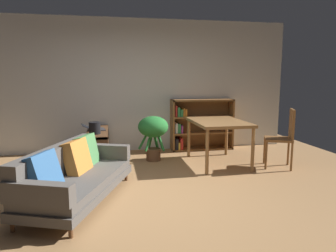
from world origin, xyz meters
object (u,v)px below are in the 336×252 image
object	(u,v)px
open_laptop	(94,128)
bookshelf	(198,125)
dining_table	(218,125)
potted_floor_plant	(153,130)
fabric_couch	(74,174)
desk_speaker	(95,128)
dining_chair_near	(284,135)
media_console	(98,146)

from	to	relation	value
open_laptop	bookshelf	xyz separation A→B (m)	(2.12, 0.51, -0.07)
dining_table	potted_floor_plant	bearing A→B (deg)	158.84
fabric_couch	desk_speaker	size ratio (longest dim) A/B	9.83
open_laptop	dining_chair_near	distance (m)	3.34
dining_table	bookshelf	xyz separation A→B (m)	(-0.03, 1.16, -0.16)
dining_table	media_console	bearing A→B (deg)	164.53
open_laptop	fabric_couch	bearing A→B (deg)	-94.95
fabric_couch	potted_floor_plant	world-z (taller)	potted_floor_plant
media_console	dining_table	xyz separation A→B (m)	(2.10, -0.58, 0.41)
desk_speaker	potted_floor_plant	xyz separation A→B (m)	(1.03, 0.18, -0.10)
fabric_couch	open_laptop	world-z (taller)	fabric_couch
potted_floor_plant	dining_table	size ratio (longest dim) A/B	0.66
desk_speaker	bookshelf	bearing A→B (deg)	23.67
desk_speaker	dining_chair_near	bearing A→B (deg)	-12.29
media_console	dining_chair_near	world-z (taller)	dining_chair_near
dining_table	dining_chair_near	size ratio (longest dim) A/B	1.25
open_laptop	dining_table	world-z (taller)	dining_table
bookshelf	dining_table	bearing A→B (deg)	-88.37
potted_floor_plant	dining_table	world-z (taller)	potted_floor_plant
dining_table	open_laptop	bearing A→B (deg)	163.07
fabric_couch	desk_speaker	distance (m)	1.55
fabric_couch	media_console	xyz separation A→B (m)	(0.22, 1.84, -0.07)
dining_chair_near	media_console	bearing A→B (deg)	161.80
desk_speaker	fabric_couch	bearing A→B (deg)	-97.28
dining_chair_near	bookshelf	xyz separation A→B (m)	(-1.03, 1.60, -0.03)
fabric_couch	dining_table	xyz separation A→B (m)	(2.32, 1.26, 0.35)
open_laptop	bookshelf	world-z (taller)	bookshelf
open_laptop	dining_table	size ratio (longest dim) A/B	0.37
fabric_couch	media_console	distance (m)	1.86
potted_floor_plant	media_console	bearing A→B (deg)	171.14
media_console	open_laptop	bearing A→B (deg)	127.59
fabric_couch	potted_floor_plant	xyz separation A→B (m)	(1.23, 1.69, 0.22)
dining_chair_near	bookshelf	distance (m)	1.91
open_laptop	dining_chair_near	xyz separation A→B (m)	(3.16, -1.09, -0.04)
potted_floor_plant	fabric_couch	bearing A→B (deg)	-125.99
media_console	dining_table	size ratio (longest dim) A/B	1.08
potted_floor_plant	dining_chair_near	distance (m)	2.27
fabric_couch	desk_speaker	bearing A→B (deg)	82.72
desk_speaker	dining_table	xyz separation A→B (m)	(2.13, -0.24, 0.02)
bookshelf	open_laptop	bearing A→B (deg)	-166.59
media_console	potted_floor_plant	bearing A→B (deg)	-8.86
fabric_couch	dining_table	distance (m)	2.67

